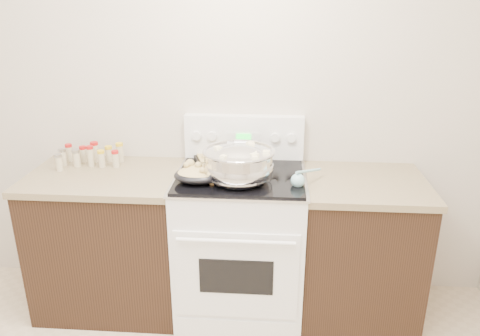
{
  "coord_description": "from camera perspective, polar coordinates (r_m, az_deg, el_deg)",
  "views": [
    {
      "loc": [
        0.54,
        -1.15,
        1.96
      ],
      "look_at": [
        0.35,
        1.37,
        1.0
      ],
      "focal_mm": 35.0,
      "sensor_mm": 36.0,
      "label": 1
    }
  ],
  "objects": [
    {
      "name": "roasting_pan",
      "position": [
        2.67,
        -4.36,
        -0.55
      ],
      "size": [
        0.42,
        0.36,
        0.11
      ],
      "color": "black",
      "rests_on": "kitchen_range"
    },
    {
      "name": "spice_jars",
      "position": [
        3.13,
        -17.79,
        1.45
      ],
      "size": [
        0.39,
        0.23,
        0.13
      ],
      "color": "#BFB28C",
      "rests_on": "counter_left"
    },
    {
      "name": "kitchen_range",
      "position": [
        2.97,
        0.08,
        -8.86
      ],
      "size": [
        0.78,
        0.73,
        1.22
      ],
      "color": "white",
      "rests_on": "ground"
    },
    {
      "name": "room_shell",
      "position": [
        1.3,
        -20.57,
        8.13
      ],
      "size": [
        4.1,
        3.6,
        2.75
      ],
      "color": "beige",
      "rests_on": "ground"
    },
    {
      "name": "mixing_bowl",
      "position": [
        2.64,
        -0.15,
        0.36
      ],
      "size": [
        0.43,
        0.43,
        0.24
      ],
      "color": "silver",
      "rests_on": "kitchen_range"
    },
    {
      "name": "counter_right",
      "position": [
        3.03,
        14.17,
        -9.52
      ],
      "size": [
        0.73,
        0.67,
        0.92
      ],
      "color": "black",
      "rests_on": "ground"
    },
    {
      "name": "wooden_spoon",
      "position": [
        2.66,
        -3.19,
        -1.44
      ],
      "size": [
        0.05,
        0.25,
        0.04
      ],
      "color": "tan",
      "rests_on": "kitchen_range"
    },
    {
      "name": "counter_left",
      "position": [
        3.15,
        -15.3,
        -8.4
      ],
      "size": [
        0.93,
        0.67,
        0.92
      ],
      "color": "black",
      "rests_on": "ground"
    },
    {
      "name": "blue_ladle",
      "position": [
        2.62,
        7.22,
        -1.39
      ],
      "size": [
        0.19,
        0.24,
        0.1
      ],
      "color": "#87C1C9",
      "rests_on": "kitchen_range"
    },
    {
      "name": "baking_sheet",
      "position": [
        3.02,
        -1.99,
        1.44
      ],
      "size": [
        0.43,
        0.36,
        0.06
      ],
      "color": "black",
      "rests_on": "kitchen_range"
    }
  ]
}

